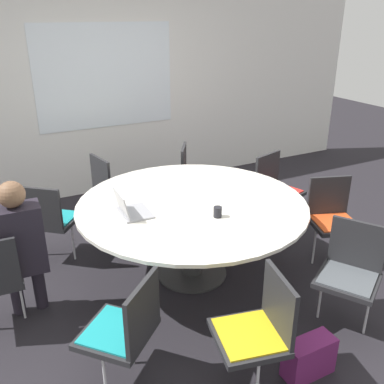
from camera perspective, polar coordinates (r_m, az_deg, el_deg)
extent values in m
plane|color=black|center=(4.18, 0.00, -10.78)|extent=(16.00, 16.00, 0.00)
cube|color=silver|center=(5.84, -11.37, 12.96)|extent=(8.00, 0.06, 2.70)
cube|color=white|center=(5.77, -11.42, 14.86)|extent=(1.80, 0.01, 1.30)
cylinder|color=#333333|center=(4.17, 0.00, -10.66)|extent=(0.66, 0.66, 0.02)
cylinder|color=#333333|center=(3.98, 0.00, -6.36)|extent=(0.18, 0.18, 0.70)
cylinder|color=silver|center=(3.82, 0.00, -1.59)|extent=(2.05, 2.05, 0.03)
cylinder|color=silver|center=(3.79, -21.77, -12.93)|extent=(0.02, 0.02, 0.40)
cube|color=#262628|center=(2.92, -9.99, -18.03)|extent=(0.61, 0.61, 0.04)
cube|color=teal|center=(2.90, -10.02, -17.64)|extent=(0.54, 0.53, 0.01)
cube|color=#262628|center=(2.70, -6.58, -15.61)|extent=(0.33, 0.30, 0.40)
cylinder|color=silver|center=(2.96, -11.53, -23.34)|extent=(0.02, 0.02, 0.40)
cylinder|color=silver|center=(3.18, -8.02, -19.10)|extent=(0.02, 0.02, 0.40)
cube|color=#262628|center=(2.87, 7.49, -18.67)|extent=(0.51, 0.52, 0.04)
cube|color=gold|center=(2.85, 7.52, -18.28)|extent=(0.45, 0.46, 0.01)
cube|color=#262628|center=(2.80, 11.56, -14.42)|extent=(0.12, 0.41, 0.40)
cylinder|color=silver|center=(3.14, 5.99, -19.61)|extent=(0.02, 0.02, 0.40)
cube|color=#262628|center=(3.54, 19.98, -11.06)|extent=(0.59, 0.59, 0.04)
cube|color=#4C5156|center=(3.52, 20.04, -10.71)|extent=(0.52, 0.52, 0.01)
cube|color=#262628|center=(3.59, 21.16, -6.57)|extent=(0.24, 0.37, 0.40)
cylinder|color=silver|center=(3.64, 22.33, -14.61)|extent=(0.02, 0.02, 0.40)
cylinder|color=silver|center=(3.69, 16.73, -13.25)|extent=(0.02, 0.02, 0.40)
cube|color=#262628|center=(4.36, 18.49, -4.12)|extent=(0.55, 0.54, 0.04)
cube|color=#E04C1E|center=(4.35, 18.53, -3.81)|extent=(0.49, 0.48, 0.01)
cube|color=#262628|center=(4.43, 17.76, -0.46)|extent=(0.41, 0.16, 0.40)
cylinder|color=silver|center=(4.54, 20.19, -6.40)|extent=(0.02, 0.02, 0.40)
cylinder|color=silver|center=(4.39, 16.00, -6.90)|extent=(0.02, 0.02, 0.40)
cube|color=#262628|center=(4.94, 11.66, -0.15)|extent=(0.54, 0.53, 0.04)
cube|color=red|center=(4.93, 11.68, 0.13)|extent=(0.48, 0.47, 0.01)
cube|color=#262628|center=(4.96, 10.02, 2.82)|extent=(0.41, 0.15, 0.40)
cylinder|color=silver|center=(5.17, 12.61, -1.85)|extent=(0.02, 0.02, 0.40)
cylinder|color=silver|center=(4.89, 10.25, -3.11)|extent=(0.02, 0.02, 0.40)
cube|color=#262628|center=(5.22, 1.04, 1.64)|extent=(0.59, 0.59, 0.04)
cube|color=red|center=(5.21, 1.04, 1.91)|extent=(0.52, 0.52, 0.01)
cube|color=#262628|center=(5.16, -1.11, 3.97)|extent=(0.24, 0.37, 0.40)
cylinder|color=silver|center=(5.47, 1.12, 0.17)|extent=(0.02, 0.02, 0.40)
cylinder|color=silver|center=(5.14, 0.92, -1.38)|extent=(0.02, 0.02, 0.40)
cube|color=#262628|center=(5.02, -9.91, 0.39)|extent=(0.50, 0.51, 0.04)
cube|color=olive|center=(5.01, -9.93, 0.66)|extent=(0.44, 0.45, 0.01)
cube|color=#262628|center=(4.86, -12.09, 2.23)|extent=(0.11, 0.42, 0.40)
cylinder|color=silver|center=(5.26, -10.71, -1.25)|extent=(0.02, 0.02, 0.40)
cylinder|color=silver|center=(4.96, -8.73, -2.59)|extent=(0.02, 0.02, 0.40)
cube|color=#262628|center=(4.43, -17.95, -3.60)|extent=(0.61, 0.60, 0.04)
cube|color=teal|center=(4.42, -17.99, -3.29)|extent=(0.53, 0.53, 0.01)
cube|color=#262628|center=(4.19, -19.58, -2.05)|extent=(0.34, 0.29, 0.40)
cylinder|color=silver|center=(4.62, -19.57, -5.80)|extent=(0.02, 0.02, 0.40)
cylinder|color=silver|center=(4.45, -15.57, -6.40)|extent=(0.02, 0.02, 0.40)
cylinder|color=#231E28|center=(3.86, -22.40, -11.94)|extent=(0.10, 0.10, 0.44)
cylinder|color=#231E28|center=(3.86, -19.71, -11.49)|extent=(0.10, 0.10, 0.44)
cube|color=#231E28|center=(3.53, -22.03, -5.91)|extent=(0.37, 0.23, 0.55)
sphere|color=brown|center=(3.37, -22.96, -0.30)|extent=(0.20, 0.20, 0.20)
cube|color=#99999E|center=(3.64, -7.59, -2.73)|extent=(0.25, 0.33, 0.02)
cube|color=#99999E|center=(3.56, -9.42, -1.49)|extent=(0.06, 0.33, 0.20)
cube|color=black|center=(3.56, -9.32, -1.47)|extent=(0.05, 0.29, 0.17)
cylinder|color=black|center=(3.53, 3.44, -2.67)|extent=(0.07, 0.07, 0.09)
cube|color=#661E56|center=(3.23, 15.32, -20.51)|extent=(0.36, 0.16, 0.28)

